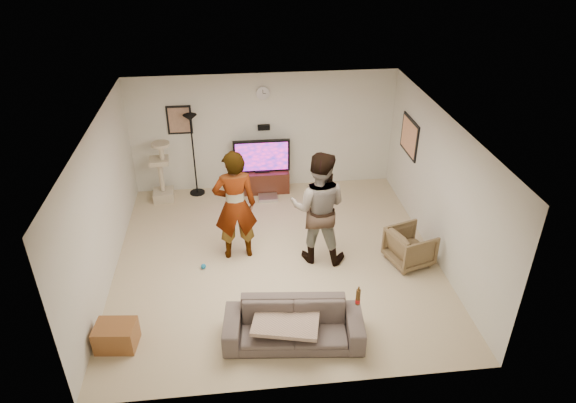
{
  "coord_description": "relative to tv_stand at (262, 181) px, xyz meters",
  "views": [
    {
      "loc": [
        -0.62,
        -7.17,
        5.32
      ],
      "look_at": [
        0.22,
        0.2,
        1.03
      ],
      "focal_mm": 31.78,
      "sensor_mm": 36.0,
      "label": 1
    }
  ],
  "objects": [
    {
      "name": "wall_left",
      "position": [
        -2.68,
        -2.5,
        1.02
      ],
      "size": [
        0.04,
        5.5,
        2.5
      ],
      "primitive_type": "cube",
      "color": "silver",
      "rests_on": "floor"
    },
    {
      "name": "wall_speaker",
      "position": [
        0.07,
        0.19,
        1.15
      ],
      "size": [
        0.25,
        0.1,
        0.1
      ],
      "primitive_type": "cube",
      "color": "black",
      "rests_on": "wall_back"
    },
    {
      "name": "tv_stand",
      "position": [
        0.0,
        0.0,
        0.0
      ],
      "size": [
        1.13,
        0.45,
        0.47
      ],
      "primitive_type": "cube",
      "color": "#39190F",
      "rests_on": "floor"
    },
    {
      "name": "picture_back",
      "position": [
        -1.63,
        0.23,
        1.37
      ],
      "size": [
        0.42,
        0.03,
        0.52
      ],
      "primitive_type": "cube",
      "color": "#85634F",
      "rests_on": "wall_back"
    },
    {
      "name": "tv",
      "position": [
        0.0,
        0.0,
        0.59
      ],
      "size": [
        1.18,
        0.08,
        0.7
      ],
      "primitive_type": "cube",
      "color": "black",
      "rests_on": "tv_stand"
    },
    {
      "name": "wall_clock",
      "position": [
        0.07,
        0.22,
        1.87
      ],
      "size": [
        0.26,
        0.04,
        0.26
      ],
      "primitive_type": "cylinder",
      "rotation": [
        1.57,
        0.0,
        0.0
      ],
      "color": "silver",
      "rests_on": "wall_back"
    },
    {
      "name": "console_box",
      "position": [
        0.09,
        -0.4,
        -0.2
      ],
      "size": [
        0.4,
        0.3,
        0.07
      ],
      "primitive_type": "cube",
      "color": "silver",
      "rests_on": "floor"
    },
    {
      "name": "side_table",
      "position": [
        -2.33,
        -4.27,
        -0.05
      ],
      "size": [
        0.59,
        0.47,
        0.37
      ],
      "primitive_type": "cube",
      "rotation": [
        0.0,
        0.0,
        -0.11
      ],
      "color": "brown",
      "rests_on": "floor"
    },
    {
      "name": "cat_tree",
      "position": [
        -2.09,
        -0.14,
        0.42
      ],
      "size": [
        0.45,
        0.45,
        1.3
      ],
      "primitive_type": "cube",
      "rotation": [
        0.0,
        0.0,
        0.07
      ],
      "color": "tan",
      "rests_on": "floor"
    },
    {
      "name": "picture_right",
      "position": [
        2.8,
        -0.9,
        1.27
      ],
      "size": [
        0.03,
        0.78,
        0.62
      ],
      "primitive_type": "cube",
      "color": "tan",
      "rests_on": "wall_right"
    },
    {
      "name": "floor_lamp",
      "position": [
        -1.4,
        0.04,
        0.64
      ],
      "size": [
        0.32,
        0.32,
        1.76
      ],
      "primitive_type": "cylinder",
      "color": "black",
      "rests_on": "floor"
    },
    {
      "name": "wall_right",
      "position": [
        2.82,
        -2.5,
        1.02
      ],
      "size": [
        0.04,
        5.5,
        2.5
      ],
      "primitive_type": "cube",
      "color": "silver",
      "rests_on": "floor"
    },
    {
      "name": "wall_back",
      "position": [
        0.07,
        0.25,
        1.02
      ],
      "size": [
        5.5,
        0.04,
        2.5
      ],
      "primitive_type": "cube",
      "color": "silver",
      "rests_on": "floor"
    },
    {
      "name": "beer_bottle",
      "position": [
        1.01,
        -4.44,
        0.46
      ],
      "size": [
        0.06,
        0.06,
        0.25
      ],
      "primitive_type": "cylinder",
      "color": "#533615",
      "rests_on": "sofa"
    },
    {
      "name": "person_left",
      "position": [
        -0.6,
        -2.3,
        0.76
      ],
      "size": [
        0.77,
        0.54,
        2.0
      ],
      "primitive_type": "imported",
      "rotation": [
        0.0,
        0.0,
        3.23
      ],
      "color": "#A3A3A3",
      "rests_on": "floor"
    },
    {
      "name": "person_right",
      "position": [
        0.77,
        -2.52,
        0.77
      ],
      "size": [
        1.14,
        1.0,
        2.0
      ],
      "primitive_type": "imported",
      "rotation": [
        0.0,
        0.0,
        2.86
      ],
      "color": "navy",
      "rests_on": "floor"
    },
    {
      "name": "wall_front",
      "position": [
        0.07,
        -5.25,
        1.02
      ],
      "size": [
        5.5,
        0.04,
        2.5
      ],
      "primitive_type": "cube",
      "color": "silver",
      "rests_on": "floor"
    },
    {
      "name": "throw_blanket",
      "position": [
        0.02,
        -4.44,
        0.15
      ],
      "size": [
        1.04,
        0.89,
        0.06
      ],
      "primitive_type": "cube",
      "rotation": [
        0.0,
        0.0,
        -0.23
      ],
      "color": "tan",
      "rests_on": "sofa"
    },
    {
      "name": "sofa",
      "position": [
        0.12,
        -4.44,
        0.05
      ],
      "size": [
        2.0,
        0.95,
        0.57
      ],
      "primitive_type": "imported",
      "rotation": [
        0.0,
        0.0,
        -0.1
      ],
      "color": "#504541",
      "rests_on": "floor"
    },
    {
      "name": "toy_ball",
      "position": [
        -1.19,
        -2.64,
        -0.19
      ],
      "size": [
        0.09,
        0.09,
        0.09
      ],
      "primitive_type": "sphere",
      "color": "#1874A7",
      "rests_on": "floor"
    },
    {
      "name": "armchair",
      "position": [
        2.32,
        -2.85,
        0.08
      ],
      "size": [
        0.86,
        0.85,
        0.63
      ],
      "primitive_type": "imported",
      "rotation": [
        0.0,
        0.0,
        1.87
      ],
      "color": "brown",
      "rests_on": "floor"
    },
    {
      "name": "ceiling",
      "position": [
        0.07,
        -2.5,
        2.28
      ],
      "size": [
        5.5,
        5.5,
        0.02
      ],
      "primitive_type": "cube",
      "color": "white",
      "rests_on": "wall_back"
    },
    {
      "name": "tv_screen",
      "position": [
        0.0,
        -0.04,
        0.59
      ],
      "size": [
        1.09,
        0.01,
        0.62
      ],
      "primitive_type": "cube",
      "color": "#D91A7B",
      "rests_on": "tv"
    },
    {
      "name": "floor",
      "position": [
        0.07,
        -2.5,
        -0.24
      ],
      "size": [
        5.5,
        5.5,
        0.02
      ],
      "primitive_type": "cube",
      "color": "tan",
      "rests_on": "ground"
    }
  ]
}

